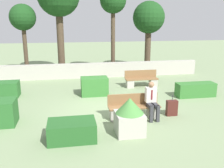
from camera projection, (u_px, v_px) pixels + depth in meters
The scene contains 13 objects.
ground_plane at pixel (109, 109), 9.84m from camera, with size 60.00×60.00×0.00m, color gray.
perimeter_wall at pixel (93, 70), 15.14m from camera, with size 13.15×0.30×0.89m.
bench_front at pixel (134, 109), 8.92m from camera, with size 1.86×0.48×0.85m.
bench_left_side at pixel (141, 81), 13.07m from camera, with size 1.72×0.49×0.85m.
person_seated_man at pixel (152, 99), 8.79m from camera, with size 0.38×0.63×1.32m.
hedge_block_near_right at pixel (72, 130), 7.32m from camera, with size 1.39×0.90×0.57m.
hedge_block_mid_left at pixel (195, 90), 11.44m from camera, with size 1.78×0.60×0.63m.
hedge_block_mid_right at pixel (94, 86), 11.64m from camera, with size 1.24×0.76×0.84m.
planter_corner_left at pixel (130, 116), 7.65m from camera, with size 0.87×0.87×1.15m.
suitcase at pixel (172, 108), 9.16m from camera, with size 0.40×0.20×0.78m.
tree_leftmost at pixel (23, 19), 15.17m from camera, with size 1.60×1.60×4.37m.
tree_center_right at pixel (113, 3), 15.46m from camera, with size 1.65×1.65×5.43m.
tree_rightmost at pixel (149, 19), 16.80m from camera, with size 2.15×2.15×4.65m.
Camera 1 is at (-1.50, -9.15, 3.45)m, focal length 40.00 mm.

